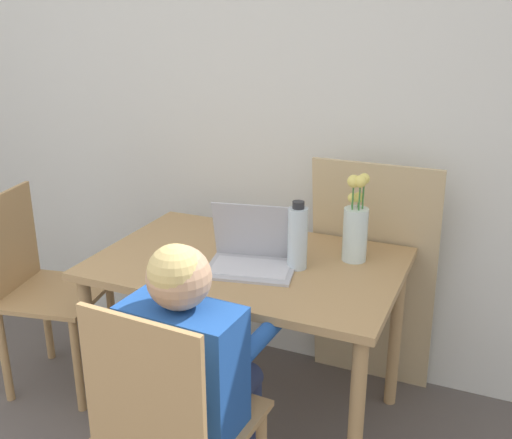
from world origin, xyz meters
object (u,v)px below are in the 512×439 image
at_px(chair_spare, 41,288).
at_px(laptop, 253,253).
at_px(chair_occupied, 173,430).
at_px(water_bottle, 298,237).
at_px(person_seated, 192,355).
at_px(flower_vase, 356,226).

distance_m(chair_spare, laptop, 1.02).
xyz_separation_m(chair_occupied, water_bottle, (0.12, 0.70, 0.37)).
xyz_separation_m(chair_occupied, person_seated, (0.01, 0.12, 0.18)).
bearing_deg(flower_vase, person_seated, -111.39).
height_order(laptop, water_bottle, water_bottle).
height_order(chair_spare, flower_vase, flower_vase).
bearing_deg(laptop, flower_vase, 20.59).
relative_size(laptop, flower_vase, 1.05).
distance_m(chair_occupied, person_seated, 0.22).
relative_size(chair_occupied, water_bottle, 3.47).
bearing_deg(chair_spare, person_seated, -125.53).
relative_size(chair_spare, person_seated, 0.87).
bearing_deg(chair_spare, water_bottle, -94.62).
height_order(flower_vase, water_bottle, flower_vase).
height_order(chair_spare, laptop, laptop).
relative_size(chair_occupied, chair_spare, 1.00).
bearing_deg(flower_vase, water_bottle, -138.55).
height_order(chair_occupied, water_bottle, water_bottle).
relative_size(person_seated, laptop, 2.85).
bearing_deg(person_seated, laptop, -82.57).
bearing_deg(chair_occupied, laptop, -83.89).
xyz_separation_m(chair_occupied, flower_vase, (0.30, 0.86, 0.38)).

